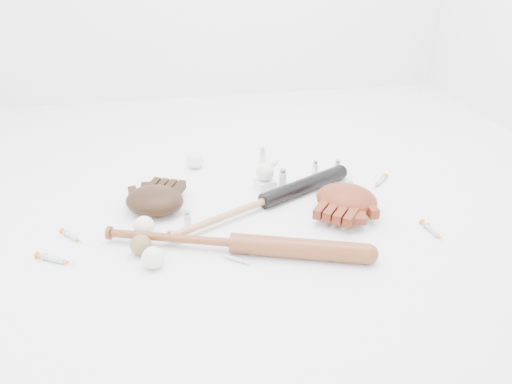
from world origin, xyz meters
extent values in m
plane|color=white|center=(0.00, 0.00, 0.00)|extent=(3.00, 3.00, 0.00)
cube|color=gold|center=(-0.36, 0.22, 0.00)|extent=(0.08, 0.09, 0.00)
cube|color=white|center=(0.08, 0.20, 0.02)|extent=(0.09, 0.09, 0.04)
sphere|color=white|center=(0.08, 0.20, 0.08)|extent=(0.07, 0.07, 0.07)
sphere|color=white|center=(-0.41, -0.07, 0.04)|extent=(0.07, 0.07, 0.07)
sphere|color=white|center=(-0.19, 0.45, 0.04)|extent=(0.08, 0.08, 0.08)
sphere|color=white|center=(-0.38, -0.27, 0.04)|extent=(0.07, 0.07, 0.07)
sphere|color=olive|center=(-0.42, -0.19, 0.04)|extent=(0.07, 0.07, 0.07)
cylinder|color=silver|center=(0.12, 0.45, 0.04)|extent=(0.03, 0.03, 0.07)
cylinder|color=silver|center=(0.33, 0.29, 0.03)|extent=(0.02, 0.02, 0.06)
cylinder|color=silver|center=(0.16, 0.20, 0.04)|extent=(0.03, 0.03, 0.08)
cylinder|color=silver|center=(0.38, 0.02, 0.05)|extent=(0.04, 0.04, 0.09)
cylinder|color=silver|center=(-0.26, -0.04, 0.03)|extent=(0.03, 0.03, 0.06)
cylinder|color=silver|center=(0.42, 0.26, 0.04)|extent=(0.03, 0.03, 0.07)
camera|label=1|loc=(-0.29, -1.61, 0.98)|focal=35.00mm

